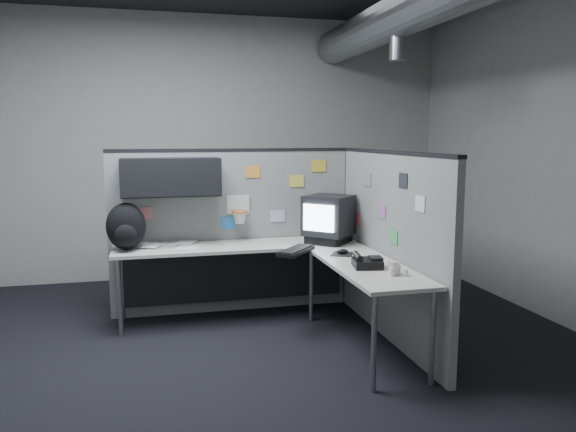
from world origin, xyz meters
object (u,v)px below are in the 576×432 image
object	(u,v)px
monitor	(329,218)
keyboard	(296,251)
desk	(270,262)
backpack	(126,227)
phone	(367,262)

from	to	relation	value
monitor	keyboard	world-z (taller)	monitor
desk	monitor	distance (m)	0.73
keyboard	backpack	world-z (taller)	backpack
phone	backpack	world-z (taller)	backpack
backpack	desk	bearing A→B (deg)	7.42
monitor	desk	bearing A→B (deg)	-164.79
phone	desk	bearing A→B (deg)	144.52
monitor	phone	world-z (taller)	monitor
monitor	keyboard	bearing A→B (deg)	-138.62
monitor	backpack	xyz separation A→B (m)	(-1.88, 0.10, -0.03)
desk	phone	size ratio (longest dim) A/B	8.52
backpack	keyboard	bearing A→B (deg)	1.35
phone	keyboard	bearing A→B (deg)	141.40
monitor	keyboard	size ratio (longest dim) A/B	1.21
keyboard	phone	world-z (taller)	phone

